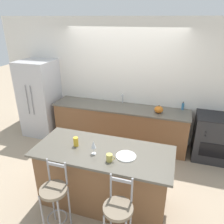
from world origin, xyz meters
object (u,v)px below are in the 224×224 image
at_px(wine_glass, 94,145).
at_px(pumpkin_decoration, 159,109).
at_px(dinner_plate, 126,156).
at_px(oven_range, 215,138).
at_px(bar_stool_far, 118,215).
at_px(bar_stool_near, 55,197).
at_px(tumbler_cup, 76,142).
at_px(soap_bottle, 183,106).
at_px(coffee_mug, 110,158).
at_px(refrigerator, 40,98).

xyz_separation_m(wine_glass, pumpkin_decoration, (0.68, 1.82, -0.12)).
bearing_deg(dinner_plate, oven_range, 52.94).
bearing_deg(bar_stool_far, bar_stool_near, 177.99).
distance_m(tumbler_cup, pumpkin_decoration, 1.98).
bearing_deg(dinner_plate, soap_bottle, 71.20).
distance_m(oven_range, dinner_plate, 2.34).
bearing_deg(oven_range, dinner_plate, -127.06).
relative_size(oven_range, dinner_plate, 3.38).
distance_m(bar_stool_far, dinner_plate, 0.75).
height_order(coffee_mug, tumbler_cup, tumbler_cup).
height_order(oven_range, coffee_mug, coffee_mug).
relative_size(oven_range, bar_stool_near, 0.89).
xyz_separation_m(refrigerator, wine_glass, (2.11, -1.83, 0.19)).
relative_size(wine_glass, soap_bottle, 1.13).
relative_size(coffee_mug, pumpkin_decoration, 0.67).
bearing_deg(refrigerator, bar_stool_far, -42.34).
height_order(oven_range, pumpkin_decoration, pumpkin_decoration).
height_order(refrigerator, pumpkin_decoration, refrigerator).
bearing_deg(wine_glass, bar_stool_far, -47.74).
relative_size(bar_stool_far, coffee_mug, 8.90).
xyz_separation_m(bar_stool_near, bar_stool_far, (0.85, -0.03, 0.00)).
xyz_separation_m(pumpkin_decoration, soap_bottle, (0.46, 0.31, 0.00)).
bearing_deg(dinner_plate, bar_stool_far, -83.10).
bearing_deg(bar_stool_far, coffee_mug, 118.55).
bearing_deg(tumbler_cup, soap_bottle, 54.08).
bearing_deg(dinner_plate, wine_glass, -171.26).
height_order(refrigerator, bar_stool_near, refrigerator).
bearing_deg(wine_glass, oven_range, 46.15).
distance_m(bar_stool_near, bar_stool_far, 0.85).
relative_size(dinner_plate, soap_bottle, 1.58).
xyz_separation_m(bar_stool_far, dinner_plate, (-0.08, 0.64, 0.38)).
bearing_deg(bar_stool_far, soap_bottle, 76.97).
height_order(refrigerator, tumbler_cup, refrigerator).
bearing_deg(coffee_mug, wine_glass, 160.04).
xyz_separation_m(oven_range, pumpkin_decoration, (-1.14, -0.07, 0.49)).
relative_size(bar_stool_near, bar_stool_far, 1.00).
distance_m(refrigerator, bar_stool_far, 3.57).
distance_m(bar_stool_near, tumbler_cup, 0.78).
bearing_deg(oven_range, bar_stool_far, -117.85).
bearing_deg(bar_stool_far, dinner_plate, 96.90).
height_order(oven_range, bar_stool_near, bar_stool_near).
relative_size(bar_stool_far, tumbler_cup, 7.59).
xyz_separation_m(coffee_mug, soap_bottle, (0.88, 2.22, -0.03)).
relative_size(refrigerator, wine_glass, 9.02).
xyz_separation_m(refrigerator, bar_stool_near, (1.78, -2.37, -0.32)).
bearing_deg(wine_glass, soap_bottle, 61.78).
bearing_deg(wine_glass, pumpkin_decoration, 69.51).
bearing_deg(bar_stool_near, dinner_plate, 38.13).
xyz_separation_m(bar_stool_near, coffee_mug, (0.59, 0.45, 0.42)).
distance_m(wine_glass, pumpkin_decoration, 1.94).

